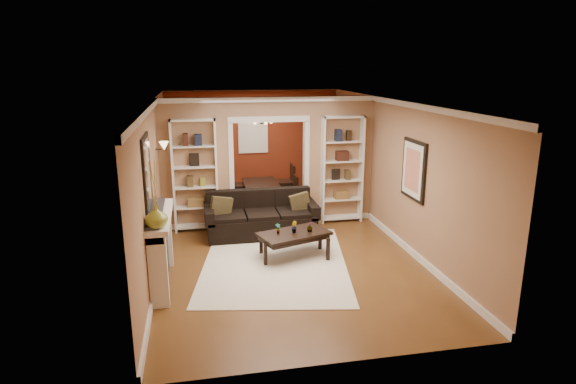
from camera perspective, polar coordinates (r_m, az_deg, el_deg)
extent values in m
plane|color=brown|center=(9.39, -1.03, -5.91)|extent=(8.00, 8.00, 0.00)
plane|color=white|center=(8.81, -1.12, 10.75)|extent=(8.00, 8.00, 0.00)
plane|color=#A67A57|center=(12.90, -4.19, 5.97)|extent=(8.00, 0.00, 8.00)
plane|color=#A67A57|center=(5.28, 6.57, -7.27)|extent=(8.00, 0.00, 8.00)
plane|color=#A67A57|center=(8.91, -15.48, 1.46)|extent=(0.00, 8.00, 8.00)
plane|color=#A67A57|center=(9.64, 12.22, 2.66)|extent=(0.00, 8.00, 8.00)
cube|color=#A67A57|center=(10.16, -2.25, 3.60)|extent=(4.50, 0.15, 2.70)
cube|color=maroon|center=(12.87, -4.17, 5.82)|extent=(4.44, 0.04, 2.64)
cube|color=#8CA5CC|center=(12.80, -4.17, 6.81)|extent=(0.78, 0.03, 0.98)
cube|color=white|center=(8.46, -1.57, -8.29)|extent=(3.00, 3.78, 0.01)
cube|color=black|center=(9.63, -3.21, -2.66)|extent=(2.23, 0.96, 0.87)
cube|color=#4F4322|center=(9.48, -7.95, -1.81)|extent=(0.43, 0.23, 0.42)
cube|color=#4F4322|center=(9.69, 1.43, -1.37)|extent=(0.40, 0.14, 0.40)
cube|color=black|center=(8.60, 0.70, -6.27)|extent=(1.37, 1.02, 0.46)
imported|color=#336626|center=(8.44, -1.19, -4.34)|extent=(0.12, 0.10, 0.19)
imported|color=#336626|center=(8.48, 0.71, -4.16)|extent=(0.10, 0.12, 0.21)
imported|color=#336626|center=(8.55, 2.59, -4.11)|extent=(0.12, 0.12, 0.18)
cube|color=white|center=(9.92, -10.97, 1.88)|extent=(0.90, 0.30, 2.30)
cube|color=white|center=(10.39, 6.39, 2.64)|extent=(0.90, 0.30, 2.30)
cube|color=white|center=(7.68, -14.66, -6.63)|extent=(0.32, 1.70, 1.16)
imported|color=olive|center=(6.81, -15.37, -2.84)|extent=(0.36, 0.36, 0.32)
cube|color=silver|center=(7.35, -16.37, 2.23)|extent=(0.03, 0.95, 1.10)
cube|color=#FFE0A5|center=(9.34, -14.84, 5.12)|extent=(0.18, 0.18, 0.22)
cube|color=black|center=(8.70, 14.61, 2.56)|extent=(0.04, 0.85, 1.05)
imported|color=black|center=(11.76, -3.00, -0.28)|extent=(1.51, 0.84, 0.53)
cube|color=black|center=(11.38, -5.54, -0.25)|extent=(0.48, 0.48, 0.76)
cube|color=black|center=(11.53, -0.09, 0.10)|extent=(0.51, 0.51, 0.79)
cube|color=black|center=(11.94, -5.83, 0.75)|extent=(0.50, 0.50, 0.87)
cube|color=black|center=(12.08, -0.64, 1.16)|extent=(0.61, 0.61, 0.94)
cube|color=#3A2A1A|center=(11.53, -3.45, 8.29)|extent=(0.50, 0.50, 0.30)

